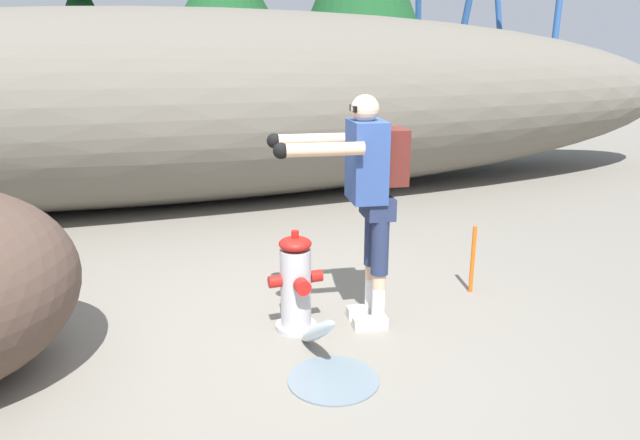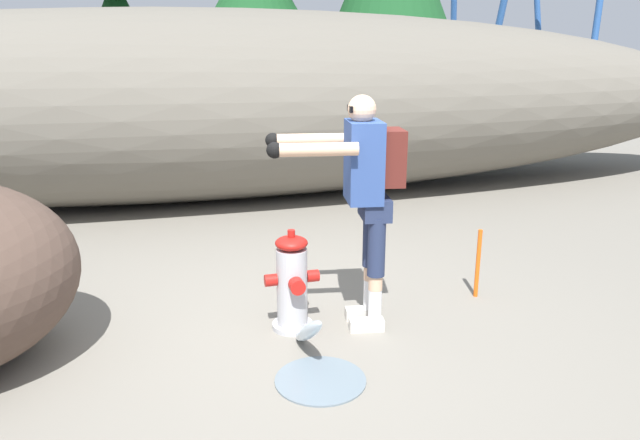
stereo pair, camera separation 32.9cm
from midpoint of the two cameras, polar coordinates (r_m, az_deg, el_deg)
name	(u,v)px [view 2 (the right image)]	position (r m, az deg, el deg)	size (l,w,h in m)	color
ground_plane	(298,336)	(4.49, -0.03, -11.18)	(56.00, 56.00, 0.04)	slate
dirt_embankment	(221,106)	(8.40, -8.47, 10.90)	(16.65, 3.20, 2.57)	#666056
fire_hydrant	(292,284)	(4.42, -0.58, -6.26)	(0.41, 0.36, 0.78)	#B2B2B7
hydrant_water_jet	(312,348)	(4.01, 1.66, -12.36)	(0.59, 0.94, 0.50)	silver
utility_worker	(365,184)	(4.27, 6.56, 3.46)	(1.02, 0.63, 1.75)	beige
pine_tree_left	(116,12)	(13.39, -18.43, 18.60)	(2.05, 2.05, 5.05)	#47331E
survey_stake	(478,264)	(5.22, 16.82, -4.08)	(0.04, 0.04, 0.60)	#E55914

